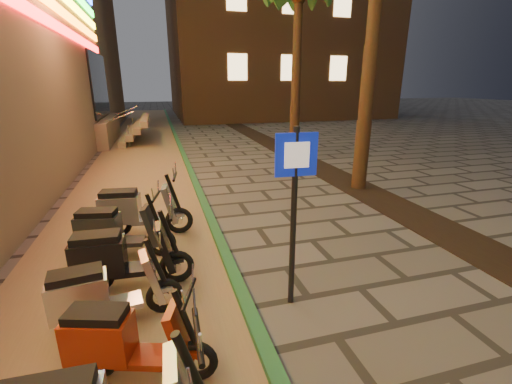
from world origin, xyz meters
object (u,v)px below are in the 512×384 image
object	(u,v)px
scooter_7	(101,294)
scooter_8	(118,258)
scooter_9	(114,231)
scooter_6	(123,341)
pedestrian_sign	(295,195)
scooter_10	(135,210)

from	to	relation	value
scooter_7	scooter_8	bearing A→B (deg)	72.93
scooter_9	scooter_8	bearing A→B (deg)	-69.25
scooter_6	scooter_7	bearing A→B (deg)	127.14
scooter_6	pedestrian_sign	bearing A→B (deg)	37.13
scooter_8	scooter_10	size ratio (longest dim) A/B	0.95
scooter_7	scooter_10	bearing A→B (deg)	76.29
pedestrian_sign	scooter_8	world-z (taller)	pedestrian_sign
scooter_7	scooter_8	distance (m)	0.83
pedestrian_sign	scooter_6	xyz separation A→B (m)	(-2.08, -0.73, -1.10)
scooter_6	scooter_10	bearing A→B (deg)	108.62
scooter_7	scooter_10	xyz separation A→B (m)	(0.26, 2.71, 0.06)
scooter_6	scooter_10	distance (m)	3.61
pedestrian_sign	scooter_10	bearing A→B (deg)	129.81
scooter_7	scooter_8	world-z (taller)	scooter_8
pedestrian_sign	scooter_8	distance (m)	2.68
scooter_10	scooter_7	bearing A→B (deg)	-87.84
scooter_7	scooter_10	size ratio (longest dim) A/B	0.88
pedestrian_sign	scooter_8	xyz separation A→B (m)	(-2.27, 0.98, -1.05)
scooter_7	scooter_10	world-z (taller)	scooter_10
scooter_6	scooter_7	distance (m)	0.94
scooter_10	pedestrian_sign	bearing A→B (deg)	-45.78
scooter_10	scooter_6	bearing A→B (deg)	-81.54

